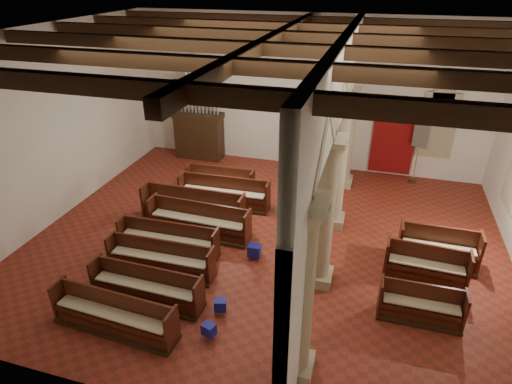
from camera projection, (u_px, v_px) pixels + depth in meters
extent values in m
plane|color=maroon|center=(267.00, 240.00, 13.16)|extent=(14.00, 14.00, 0.00)
plane|color=black|center=(270.00, 34.00, 10.37)|extent=(14.00, 14.00, 0.00)
cube|color=beige|center=(307.00, 94.00, 16.86)|extent=(14.00, 0.02, 6.00)
cube|color=beige|center=(170.00, 288.00, 6.66)|extent=(14.00, 0.02, 6.00)
cube|color=beige|center=(54.00, 126.00, 13.50)|extent=(0.02, 12.00, 6.00)
cube|color=tan|center=(295.00, 365.00, 8.82)|extent=(0.75, 0.75, 0.30)
cylinder|color=tan|center=(299.00, 298.00, 7.98)|extent=(0.56, 0.56, 3.30)
cube|color=tan|center=(317.00, 276.00, 11.37)|extent=(0.75, 0.75, 0.30)
cylinder|color=tan|center=(322.00, 218.00, 10.53)|extent=(0.56, 0.56, 3.30)
cube|color=tan|center=(332.00, 220.00, 13.92)|extent=(0.75, 0.75, 0.30)
cylinder|color=tan|center=(337.00, 169.00, 13.08)|extent=(0.56, 0.56, 3.30)
cube|color=tan|center=(342.00, 181.00, 16.47)|extent=(0.75, 0.75, 0.30)
cylinder|color=tan|center=(346.00, 137.00, 15.63)|extent=(0.56, 0.56, 3.30)
cube|color=beige|center=(341.00, 79.00, 10.37)|extent=(0.25, 11.90, 1.93)
cube|color=#387F68|center=(438.00, 125.00, 15.98)|extent=(1.00, 0.03, 2.20)
cube|color=#342010|center=(200.00, 137.00, 18.53)|extent=(2.00, 0.80, 1.80)
cube|color=#342010|center=(198.00, 115.00, 18.06)|extent=(2.10, 0.85, 0.20)
cube|color=#3D2813|center=(216.00, 157.00, 18.74)|extent=(0.61, 0.61, 0.11)
cube|color=#3D2813|center=(215.00, 145.00, 18.48)|extent=(0.30, 0.30, 1.23)
cube|color=#3D2813|center=(214.00, 131.00, 18.10)|extent=(0.65, 0.57, 0.22)
cube|color=maroon|center=(392.00, 148.00, 16.79)|extent=(1.60, 0.06, 2.10)
cylinder|color=gold|center=(396.00, 121.00, 16.26)|extent=(1.80, 0.04, 0.04)
cone|color=#342010|center=(412.00, 180.00, 16.71)|extent=(0.38, 0.38, 0.13)
cylinder|color=gold|center=(418.00, 152.00, 16.15)|extent=(0.04, 0.04, 2.52)
cylinder|color=gold|center=(423.00, 122.00, 15.61)|extent=(0.34, 0.68, 0.03)
cube|color=navy|center=(421.00, 136.00, 15.84)|extent=(0.53, 0.26, 0.89)
cube|color=#151892|center=(209.00, 329.00, 9.57)|extent=(0.35, 0.31, 0.29)
cube|color=navy|center=(220.00, 305.00, 10.27)|extent=(0.34, 0.30, 0.28)
cube|color=#151893|center=(254.00, 251.00, 12.18)|extent=(0.36, 0.30, 0.35)
cylinder|color=silver|center=(132.00, 325.00, 9.79)|extent=(0.93, 0.40, 0.10)
cylinder|color=silver|center=(181.00, 288.00, 10.94)|extent=(0.93, 0.46, 0.10)
cube|color=#342010|center=(117.00, 328.00, 9.87)|extent=(3.08, 0.83, 0.09)
cube|color=#4E1E10|center=(114.00, 321.00, 9.71)|extent=(2.92, 0.54, 0.42)
cube|color=#4E1E10|center=(117.00, 307.00, 9.78)|extent=(2.90, 0.23, 0.88)
cube|color=#4E1E10|center=(58.00, 299.00, 10.02)|extent=(0.10, 0.56, 0.88)
cube|color=#4E1E10|center=(174.00, 325.00, 9.29)|extent=(0.10, 0.56, 0.88)
cube|color=#FBEFBA|center=(112.00, 314.00, 9.60)|extent=(2.80, 0.50, 0.05)
cube|color=#342010|center=(148.00, 300.00, 10.71)|extent=(2.92, 0.72, 0.09)
cube|color=#45140E|center=(146.00, 293.00, 10.56)|extent=(2.77, 0.44, 0.42)
cube|color=#45140E|center=(149.00, 280.00, 10.63)|extent=(2.76, 0.13, 0.88)
cube|color=#45140E|center=(96.00, 274.00, 10.85)|extent=(0.08, 0.56, 0.88)
cube|color=#45140E|center=(200.00, 295.00, 10.15)|extent=(0.08, 0.56, 0.88)
cube|color=#FBEFBA|center=(145.00, 286.00, 10.45)|extent=(2.66, 0.40, 0.05)
cube|color=#342010|center=(162.00, 270.00, 11.75)|extent=(3.00, 0.69, 0.09)
cube|color=#4A1310|center=(160.00, 264.00, 11.60)|extent=(2.84, 0.41, 0.41)
cube|color=#4A1310|center=(163.00, 253.00, 11.67)|extent=(2.84, 0.11, 0.86)
cube|color=#4A1310|center=(113.00, 247.00, 11.90)|extent=(0.07, 0.55, 0.86)
cube|color=#4A1310|center=(211.00, 265.00, 11.18)|extent=(0.07, 0.55, 0.86)
cube|color=#FBEFBA|center=(159.00, 257.00, 11.49)|extent=(2.73, 0.38, 0.05)
cube|color=#342010|center=(169.00, 251.00, 12.55)|extent=(3.00, 0.70, 0.09)
cube|color=#4A1410|center=(168.00, 245.00, 12.40)|extent=(2.84, 0.42, 0.41)
cube|color=#4A1410|center=(170.00, 235.00, 12.47)|extent=(2.84, 0.13, 0.86)
cube|color=#4A1410|center=(124.00, 230.00, 12.71)|extent=(0.08, 0.55, 0.86)
cube|color=#4A1410|center=(215.00, 245.00, 11.99)|extent=(0.08, 0.55, 0.86)
cube|color=#FBEFBA|center=(167.00, 238.00, 12.29)|extent=(2.73, 0.39, 0.05)
cube|color=#342010|center=(200.00, 233.00, 13.39)|extent=(3.26, 0.81, 0.10)
cube|color=#522411|center=(198.00, 226.00, 13.22)|extent=(3.10, 0.50, 0.46)
cube|color=#522411|center=(201.00, 216.00, 13.30)|extent=(3.09, 0.16, 0.97)
cube|color=#522411|center=(152.00, 211.00, 13.56)|extent=(0.09, 0.61, 0.97)
cube|color=#522411|center=(248.00, 226.00, 12.77)|extent=(0.09, 0.61, 0.97)
cube|color=#FBEFBA|center=(198.00, 219.00, 13.10)|extent=(2.98, 0.46, 0.05)
cube|color=#342010|center=(194.00, 220.00, 14.06)|extent=(3.40, 0.80, 0.11)
cube|color=#4A1A0F|center=(192.00, 213.00, 13.87)|extent=(3.25, 0.47, 0.49)
cube|color=#4A1A0F|center=(195.00, 202.00, 13.96)|extent=(3.24, 0.11, 1.04)
cube|color=#4A1A0F|center=(147.00, 198.00, 14.22)|extent=(0.08, 0.66, 1.04)
cube|color=#4A1A0F|center=(242.00, 212.00, 13.40)|extent=(0.08, 0.66, 1.04)
cube|color=#FBEFBA|center=(192.00, 206.00, 13.74)|extent=(3.12, 0.43, 0.05)
cube|color=#342010|center=(224.00, 204.00, 15.03)|extent=(3.20, 0.80, 0.10)
cube|color=#501611|center=(224.00, 198.00, 14.86)|extent=(3.04, 0.50, 0.45)
cube|color=#501611|center=(226.00, 189.00, 14.94)|extent=(3.03, 0.16, 0.96)
cube|color=#501611|center=(183.00, 185.00, 15.19)|extent=(0.09, 0.61, 0.96)
cube|color=#501611|center=(267.00, 197.00, 14.42)|extent=(0.09, 0.61, 0.96)
cube|color=#FBEFBA|center=(223.00, 192.00, 14.74)|extent=(2.92, 0.45, 0.05)
cube|color=#342010|center=(221.00, 191.00, 15.93)|extent=(2.54, 0.74, 0.09)
cube|color=#552B12|center=(220.00, 185.00, 15.77)|extent=(2.38, 0.45, 0.42)
cube|color=#552B12|center=(222.00, 177.00, 15.84)|extent=(2.37, 0.14, 0.89)
cube|color=#552B12|center=(190.00, 175.00, 16.02)|extent=(0.08, 0.56, 0.89)
cube|color=#552B12|center=(252.00, 183.00, 15.41)|extent=(0.08, 0.56, 0.89)
cube|color=#FBEFBA|center=(220.00, 180.00, 15.66)|extent=(2.28, 0.41, 0.05)
cube|color=#342010|center=(418.00, 318.00, 10.17)|extent=(1.93, 0.63, 0.09)
cube|color=#4E1A10|center=(420.00, 311.00, 10.01)|extent=(1.77, 0.36, 0.41)
cube|color=#4E1A10|center=(421.00, 298.00, 10.08)|extent=(1.77, 0.07, 0.86)
cube|color=#4E1A10|center=(380.00, 294.00, 10.19)|extent=(0.06, 0.54, 0.86)
cube|color=#4E1A10|center=(464.00, 310.00, 9.73)|extent=(0.06, 0.54, 0.86)
cube|color=#FBEFBA|center=(421.00, 304.00, 9.91)|extent=(1.70, 0.33, 0.05)
cube|color=#342010|center=(423.00, 279.00, 11.43)|extent=(2.13, 0.78, 0.10)
cube|color=#542612|center=(425.00, 272.00, 11.27)|extent=(1.97, 0.48, 0.44)
cube|color=#542612|center=(426.00, 259.00, 11.34)|extent=(1.95, 0.16, 0.93)
cube|color=#542612|center=(386.00, 256.00, 11.46)|extent=(0.10, 0.59, 0.93)
cube|color=#542612|center=(468.00, 269.00, 10.96)|extent=(0.10, 0.59, 0.93)
cube|color=#FBEFBA|center=(427.00, 264.00, 11.15)|extent=(1.89, 0.44, 0.05)
cube|color=#342010|center=(435.00, 262.00, 12.06)|extent=(2.12, 0.77, 0.11)
cube|color=#45140E|center=(437.00, 255.00, 11.87)|extent=(1.97, 0.44, 0.49)
cube|color=#45140E|center=(438.00, 242.00, 11.96)|extent=(1.97, 0.09, 1.03)
cube|color=#45140E|center=(400.00, 239.00, 12.06)|extent=(0.08, 0.65, 1.03)
cube|color=#45140E|center=(479.00, 251.00, 11.56)|extent=(0.08, 0.65, 1.03)
cube|color=#FBEFBA|center=(439.00, 247.00, 11.75)|extent=(1.89, 0.40, 0.05)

